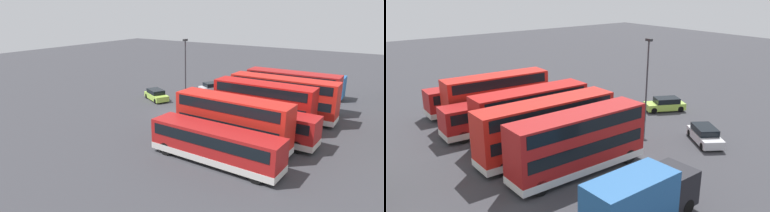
{
  "view_description": "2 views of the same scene",
  "coord_description": "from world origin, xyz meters",
  "views": [
    {
      "loc": [
        30.36,
        22.15,
        12.07
      ],
      "look_at": [
        0.28,
        2.28,
        1.37
      ],
      "focal_mm": 31.5,
      "sensor_mm": 36.0,
      "label": 1
    },
    {
      "loc": [
        -30.13,
        26.45,
        13.36
      ],
      "look_at": [
        -0.84,
        4.11,
        1.78
      ],
      "focal_mm": 37.16,
      "sensor_mm": 36.0,
      "label": 2
    }
  ],
  "objects": [
    {
      "name": "ground_plane",
      "position": [
        0.0,
        0.0,
        0.0
      ],
      "size": [
        140.0,
        140.0,
        0.0
      ],
      "primitive_type": "plane",
      "color": "#38383D"
    },
    {
      "name": "bus_single_deck_fourth",
      "position": [
        2.04,
        10.52,
        1.62
      ],
      "size": [
        3.04,
        11.9,
        2.95
      ],
      "color": "#A51919",
      "rests_on": "ground"
    },
    {
      "name": "bus_double_decker_third",
      "position": [
        -1.63,
        9.83,
        2.45
      ],
      "size": [
        2.7,
        10.47,
        4.55
      ],
      "color": "#B71411",
      "rests_on": "ground"
    },
    {
      "name": "car_small_green",
      "position": [
        -11.4,
        -1.63,
        0.7
      ],
      "size": [
        4.55,
        3.82,
        1.43
      ],
      "color": "silver",
      "rests_on": "ground"
    },
    {
      "name": "bus_single_deck_sixth",
      "position": [
        8.79,
        10.05,
        1.62
      ],
      "size": [
        3.02,
        11.27,
        2.95
      ],
      "color": "#A51919",
      "rests_on": "ground"
    },
    {
      "name": "bus_double_decker_near_end",
      "position": [
        -9.23,
        10.45,
        2.45
      ],
      "size": [
        2.71,
        10.93,
        4.55
      ],
      "color": "#A51919",
      "rests_on": "ground"
    },
    {
      "name": "car_hatchback_silver",
      "position": [
        -3.32,
        -5.84,
        0.7
      ],
      "size": [
        3.51,
        4.55,
        1.43
      ],
      "color": "#A5D14C",
      "rests_on": "ground"
    },
    {
      "name": "bus_double_decker_fifth",
      "position": [
        5.2,
        9.72,
        2.45
      ],
      "size": [
        3.0,
        10.62,
        4.55
      ],
      "color": "red",
      "rests_on": "ground"
    },
    {
      "name": "lamp_post_tall",
      "position": [
        -4.27,
        -1.73,
        4.78
      ],
      "size": [
        0.7,
        0.3,
        8.2
      ],
      "color": "#38383D",
      "rests_on": "ground"
    },
    {
      "name": "box_truck_blue",
      "position": [
        -16.52,
        11.6,
        1.71
      ],
      "size": [
        2.74,
        7.57,
        3.2
      ],
      "color": "#235999",
      "rests_on": "ground"
    },
    {
      "name": "bus_double_decker_second",
      "position": [
        -5.35,
        10.62,
        2.45
      ],
      "size": [
        2.61,
        11.76,
        4.55
      ],
      "color": "red",
      "rests_on": "ground"
    }
  ]
}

